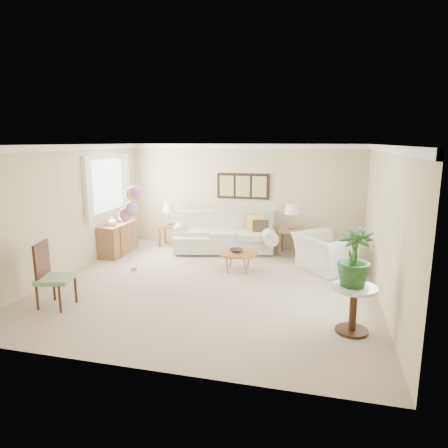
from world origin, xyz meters
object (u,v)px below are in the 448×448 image
armchair (326,253)px  accent_chair (51,273)px  sofa (224,236)px  coffee_table (238,253)px  balloon_cluster (131,203)px

armchair → accent_chair: (-4.36, -3.00, 0.17)m
sofa → coffee_table: 1.57m
armchair → balloon_cluster: 4.16m
accent_chair → balloon_cluster: bearing=77.5°
sofa → armchair: (2.45, -0.96, 0.01)m
coffee_table → armchair: 1.85m
accent_chair → coffee_table: bearing=44.6°
coffee_table → balloon_cluster: (-2.12, -0.51, 1.06)m
armchair → balloon_cluster: balloon_cluster is taller
coffee_table → sofa: bearing=114.7°
accent_chair → balloon_cluster: 2.25m
coffee_table → balloon_cluster: bearing=-166.5°
armchair → accent_chair: bearing=85.1°
sofa → balloon_cluster: 2.65m
sofa → armchair: size_ratio=2.38×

